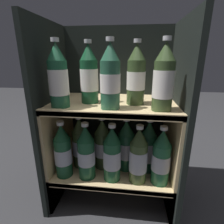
{
  "coord_description": "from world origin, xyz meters",
  "views": [
    {
      "loc": [
        0.08,
        -0.56,
        0.66
      ],
      "look_at": [
        0.0,
        0.12,
        0.45
      ],
      "focal_mm": 28.0,
      "sensor_mm": 36.0,
      "label": 1
    }
  ],
  "objects_px": {
    "bottle_upper_back_0": "(89,76)",
    "bottle_lower_front_0": "(63,152)",
    "bottle_lower_back_3": "(148,148)",
    "bottle_lower_front_4": "(161,158)",
    "bottle_lower_back_2": "(126,146)",
    "bottle_upper_back_1": "(136,76)",
    "bottle_upper_front_2": "(164,80)",
    "bottle_lower_back_1": "(102,145)",
    "bottle_upper_front_1": "(110,78)",
    "bottle_lower_front_2": "(112,155)",
    "bottle_lower_back_0": "(80,144)",
    "bottle_upper_front_0": "(58,78)",
    "bottle_lower_front_1": "(86,153)",
    "bottle_lower_front_3": "(138,157)"
  },
  "relations": [
    {
      "from": "bottle_upper_front_1",
      "to": "bottle_lower_back_1",
      "type": "xyz_separation_m",
      "value": [
        -0.05,
        0.08,
        -0.31
      ]
    },
    {
      "from": "bottle_upper_front_0",
      "to": "bottle_lower_back_0",
      "type": "height_order",
      "value": "bottle_upper_front_0"
    },
    {
      "from": "bottle_lower_front_2",
      "to": "bottle_lower_back_0",
      "type": "relative_size",
      "value": 1.0
    },
    {
      "from": "bottle_upper_front_2",
      "to": "bottle_upper_back_1",
      "type": "bearing_deg",
      "value": 139.0
    },
    {
      "from": "bottle_upper_back_0",
      "to": "bottle_lower_front_0",
      "type": "bearing_deg",
      "value": -142.6
    },
    {
      "from": "bottle_upper_front_2",
      "to": "bottle_lower_back_3",
      "type": "bearing_deg",
      "value": 108.65
    },
    {
      "from": "bottle_lower_back_0",
      "to": "bottle_upper_front_1",
      "type": "bearing_deg",
      "value": -28.15
    },
    {
      "from": "bottle_lower_front_3",
      "to": "bottle_lower_front_4",
      "type": "distance_m",
      "value": 0.09
    },
    {
      "from": "bottle_upper_front_1",
      "to": "bottle_lower_back_2",
      "type": "distance_m",
      "value": 0.33
    },
    {
      "from": "bottle_upper_back_1",
      "to": "bottle_upper_front_2",
      "type": "bearing_deg",
      "value": -41.0
    },
    {
      "from": "bottle_lower_front_0",
      "to": "bottle_lower_back_1",
      "type": "height_order",
      "value": "same"
    },
    {
      "from": "bottle_upper_back_1",
      "to": "bottle_lower_front_0",
      "type": "bearing_deg",
      "value": -164.66
    },
    {
      "from": "bottle_upper_back_0",
      "to": "bottle_lower_front_4",
      "type": "distance_m",
      "value": 0.44
    },
    {
      "from": "bottle_lower_front_1",
      "to": "bottle_lower_back_1",
      "type": "bearing_deg",
      "value": 56.27
    },
    {
      "from": "bottle_upper_back_0",
      "to": "bottle_lower_back_3",
      "type": "height_order",
      "value": "bottle_upper_back_0"
    },
    {
      "from": "bottle_lower_front_1",
      "to": "bottle_lower_front_2",
      "type": "distance_m",
      "value": 0.11
    },
    {
      "from": "bottle_lower_front_0",
      "to": "bottle_lower_back_2",
      "type": "xyz_separation_m",
      "value": [
        0.26,
        0.08,
        -0.0
      ]
    },
    {
      "from": "bottle_lower_front_1",
      "to": "bottle_lower_back_0",
      "type": "relative_size",
      "value": 1.0
    },
    {
      "from": "bottle_lower_front_1",
      "to": "bottle_lower_back_2",
      "type": "xyz_separation_m",
      "value": [
        0.16,
        0.08,
        -0.0
      ]
    },
    {
      "from": "bottle_upper_front_1",
      "to": "bottle_lower_front_4",
      "type": "xyz_separation_m",
      "value": [
        0.2,
        -0.0,
        -0.31
      ]
    },
    {
      "from": "bottle_upper_front_2",
      "to": "bottle_lower_back_2",
      "type": "bearing_deg",
      "value": 147.15
    },
    {
      "from": "bottle_lower_front_3",
      "to": "bottle_upper_back_1",
      "type": "bearing_deg",
      "value": 104.56
    },
    {
      "from": "bottle_lower_back_1",
      "to": "bottle_upper_back_0",
      "type": "bearing_deg",
      "value": 180.0
    },
    {
      "from": "bottle_lower_back_1",
      "to": "bottle_lower_back_2",
      "type": "bearing_deg",
      "value": -0.0
    },
    {
      "from": "bottle_upper_front_2",
      "to": "bottle_upper_back_1",
      "type": "relative_size",
      "value": 1.0
    },
    {
      "from": "bottle_upper_front_0",
      "to": "bottle_lower_front_3",
      "type": "height_order",
      "value": "bottle_upper_front_0"
    },
    {
      "from": "bottle_upper_front_0",
      "to": "bottle_lower_front_0",
      "type": "distance_m",
      "value": 0.31
    },
    {
      "from": "bottle_upper_back_0",
      "to": "bottle_upper_back_1",
      "type": "bearing_deg",
      "value": 0.0
    },
    {
      "from": "bottle_upper_front_0",
      "to": "bottle_upper_back_1",
      "type": "distance_m",
      "value": 0.3
    },
    {
      "from": "bottle_upper_back_0",
      "to": "bottle_lower_front_0",
      "type": "relative_size",
      "value": 1.0
    },
    {
      "from": "bottle_lower_front_1",
      "to": "bottle_lower_back_0",
      "type": "xyz_separation_m",
      "value": [
        -0.05,
        0.08,
        -0.0
      ]
    },
    {
      "from": "bottle_upper_back_0",
      "to": "bottle_lower_front_2",
      "type": "bearing_deg",
      "value": -37.98
    },
    {
      "from": "bottle_lower_front_3",
      "to": "bottle_lower_front_0",
      "type": "bearing_deg",
      "value": 180.0
    },
    {
      "from": "bottle_upper_back_1",
      "to": "bottle_upper_front_1",
      "type": "bearing_deg",
      "value": -139.0
    },
    {
      "from": "bottle_upper_front_0",
      "to": "bottle_lower_front_1",
      "type": "distance_m",
      "value": 0.32
    },
    {
      "from": "bottle_upper_front_2",
      "to": "bottle_lower_front_0",
      "type": "bearing_deg",
      "value": 180.0
    },
    {
      "from": "bottle_upper_front_0",
      "to": "bottle_lower_front_3",
      "type": "bearing_deg",
      "value": 0.0
    },
    {
      "from": "bottle_upper_back_0",
      "to": "bottle_lower_front_1",
      "type": "relative_size",
      "value": 1.0
    },
    {
      "from": "bottle_upper_front_0",
      "to": "bottle_lower_back_0",
      "type": "xyz_separation_m",
      "value": [
        0.04,
        0.08,
        -0.31
      ]
    },
    {
      "from": "bottle_lower_front_1",
      "to": "bottle_lower_back_1",
      "type": "relative_size",
      "value": 1.0
    },
    {
      "from": "bottle_lower_front_2",
      "to": "bottle_lower_back_0",
      "type": "height_order",
      "value": "same"
    },
    {
      "from": "bottle_upper_front_2",
      "to": "bottle_lower_front_3",
      "type": "xyz_separation_m",
      "value": [
        -0.07,
        0.0,
        -0.31
      ]
    },
    {
      "from": "bottle_upper_front_1",
      "to": "bottle_lower_front_4",
      "type": "bearing_deg",
      "value": -0.0
    },
    {
      "from": "bottle_upper_front_0",
      "to": "bottle_lower_front_2",
      "type": "relative_size",
      "value": 1.0
    },
    {
      "from": "bottle_lower_front_4",
      "to": "bottle_lower_back_1",
      "type": "distance_m",
      "value": 0.26
    },
    {
      "from": "bottle_lower_front_0",
      "to": "bottle_lower_front_4",
      "type": "bearing_deg",
      "value": 0.0
    },
    {
      "from": "bottle_lower_front_2",
      "to": "bottle_lower_back_3",
      "type": "bearing_deg",
      "value": 28.14
    },
    {
      "from": "bottle_lower_front_4",
      "to": "bottle_lower_back_2",
      "type": "distance_m",
      "value": 0.16
    },
    {
      "from": "bottle_upper_front_0",
      "to": "bottle_upper_front_2",
      "type": "bearing_deg",
      "value": 0.0
    },
    {
      "from": "bottle_upper_back_0",
      "to": "bottle_lower_back_3",
      "type": "xyz_separation_m",
      "value": [
        0.26,
        0.0,
        -0.31
      ]
    }
  ]
}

